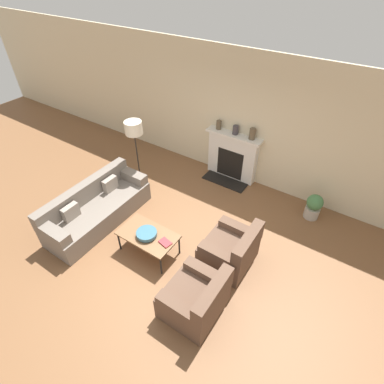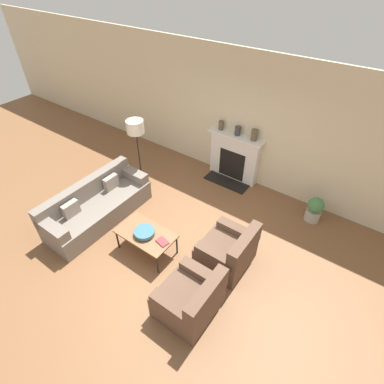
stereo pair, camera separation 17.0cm
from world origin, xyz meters
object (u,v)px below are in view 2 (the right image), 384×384
at_px(bowl, 144,232).
at_px(floor_lamp, 136,135).
at_px(fireplace, 234,157).
at_px(mantel_vase_left, 221,125).
at_px(coffee_table, 146,234).
at_px(couch, 97,206).
at_px(mantel_vase_center_right, 254,135).
at_px(armchair_near, 190,299).
at_px(mantel_vase_center_left, 238,131).
at_px(book, 162,242).
at_px(potted_plant, 315,209).
at_px(armchair_far, 228,251).

height_order(bowl, floor_lamp, floor_lamp).
height_order(fireplace, bowl, fireplace).
height_order(floor_lamp, mantel_vase_left, floor_lamp).
relative_size(floor_lamp, mantel_vase_left, 8.11).
xyz_separation_m(coffee_table, mantel_vase_left, (-0.28, 2.90, 0.82)).
bearing_deg(couch, mantel_vase_center_right, -34.31).
relative_size(armchair_near, bowl, 2.44).
xyz_separation_m(fireplace, couch, (-1.53, -2.82, -0.25)).
distance_m(couch, mantel_vase_left, 3.19).
xyz_separation_m(fireplace, mantel_vase_left, (-0.41, 0.01, 0.69)).
bearing_deg(fireplace, mantel_vase_center_left, 47.05).
distance_m(fireplace, armchair_near, 3.60).
bearing_deg(book, mantel_vase_center_left, 106.10).
bearing_deg(fireplace, book, -85.17).
bearing_deg(couch, armchair_near, -101.53).
bearing_deg(mantel_vase_center_right, armchair_near, -76.86).
relative_size(mantel_vase_center_right, potted_plant, 0.44).
distance_m(coffee_table, potted_plant, 3.37).
height_order(fireplace, potted_plant, fireplace).
bearing_deg(mantel_vase_center_right, bowl, -100.29).
xyz_separation_m(coffee_table, floor_lamp, (-1.40, 1.37, 0.91)).
distance_m(floor_lamp, potted_plant, 3.93).
relative_size(armchair_near, armchair_far, 1.00).
height_order(coffee_table, mantel_vase_left, mantel_vase_left).
xyz_separation_m(armchair_far, book, (-0.96, -0.59, 0.16)).
bearing_deg(floor_lamp, mantel_vase_left, 53.55).
height_order(fireplace, couch, fireplace).
height_order(coffee_table, bowl, bowl).
relative_size(armchair_near, book, 3.73).
height_order(armchair_far, floor_lamp, floor_lamp).
distance_m(floor_lamp, mantel_vase_left, 1.90).
height_order(couch, book, couch).
height_order(armchair_far, coffee_table, armchair_far).
distance_m(armchair_near, mantel_vase_center_right, 3.61).
bearing_deg(floor_lamp, armchair_far, -15.67).
relative_size(couch, mantel_vase_center_right, 8.99).
xyz_separation_m(fireplace, armchair_far, (1.20, -2.28, -0.25)).
xyz_separation_m(armchair_near, floor_lamp, (-2.74, 1.87, 1.02)).
xyz_separation_m(bowl, mantel_vase_center_left, (0.14, 2.93, 0.73)).
bearing_deg(floor_lamp, book, -37.37).
height_order(bowl, mantel_vase_center_left, mantel_vase_center_left).
relative_size(book, potted_plant, 0.43).
distance_m(bowl, mantel_vase_center_right, 3.07).
distance_m(couch, coffee_table, 1.40).
xyz_separation_m(coffee_table, bowl, (0.01, -0.03, 0.09)).
height_order(couch, coffee_table, couch).
bearing_deg(floor_lamp, fireplace, 44.53).
height_order(couch, armchair_near, armchair_near).
bearing_deg(coffee_table, mantel_vase_center_left, 87.12).
distance_m(fireplace, armchair_far, 2.59).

